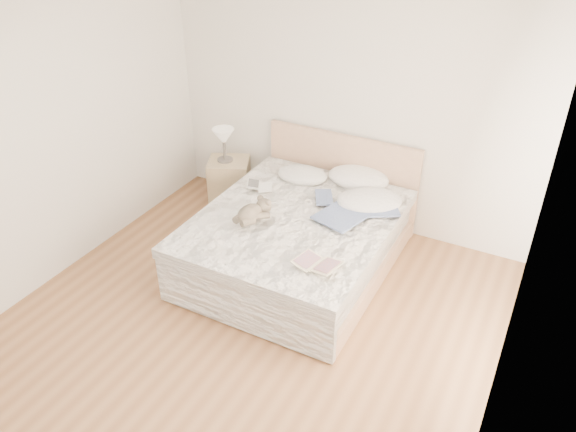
% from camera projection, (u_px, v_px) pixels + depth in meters
% --- Properties ---
extents(floor, '(4.00, 4.50, 0.00)m').
position_uv_depth(floor, '(235.00, 339.00, 4.70)').
color(floor, brown).
rests_on(floor, ground).
extents(ceiling, '(4.00, 4.50, 0.00)m').
position_uv_depth(ceiling, '(212.00, 0.00, 3.28)').
color(ceiling, white).
rests_on(ceiling, ground).
extents(wall_back, '(4.00, 0.02, 2.70)m').
position_uv_depth(wall_back, '(348.00, 101.00, 5.68)').
color(wall_back, silver).
rests_on(wall_back, ground).
extents(wall_left, '(0.02, 4.50, 2.70)m').
position_uv_depth(wall_left, '(29.00, 145.00, 4.78)').
color(wall_left, silver).
rests_on(wall_left, ground).
extents(wall_right, '(0.02, 4.50, 2.70)m').
position_uv_depth(wall_right, '(520.00, 282.00, 3.20)').
color(wall_right, silver).
rests_on(wall_right, ground).
extents(window, '(0.02, 1.30, 1.10)m').
position_uv_depth(window, '(530.00, 240.00, 3.37)').
color(window, white).
rests_on(window, wall_right).
extents(bed, '(1.72, 2.14, 1.00)m').
position_uv_depth(bed, '(300.00, 238.00, 5.43)').
color(bed, tan).
rests_on(bed, floor).
extents(nightstand, '(0.58, 0.55, 0.56)m').
position_uv_depth(nightstand, '(230.00, 183.00, 6.44)').
color(nightstand, tan).
rests_on(nightstand, floor).
extents(table_lamp, '(0.28, 0.28, 0.38)m').
position_uv_depth(table_lamp, '(224.00, 138.00, 6.16)').
color(table_lamp, '#46403C').
rests_on(table_lamp, nightstand).
extents(pillow_left, '(0.56, 0.42, 0.16)m').
position_uv_depth(pillow_left, '(302.00, 175.00, 5.84)').
color(pillow_left, silver).
rests_on(pillow_left, bed).
extents(pillow_middle, '(0.66, 0.48, 0.19)m').
position_uv_depth(pillow_middle, '(358.00, 178.00, 5.78)').
color(pillow_middle, white).
rests_on(pillow_middle, bed).
extents(pillow_right, '(0.77, 0.71, 0.19)m').
position_uv_depth(pillow_right, '(370.00, 201.00, 5.38)').
color(pillow_right, white).
rests_on(pillow_right, bed).
extents(blouse, '(0.76, 0.78, 0.02)m').
position_uv_depth(blouse, '(345.00, 213.00, 5.21)').
color(blouse, '#3E4E77').
rests_on(blouse, bed).
extents(photo_book, '(0.34, 0.30, 0.02)m').
position_uv_depth(photo_book, '(260.00, 186.00, 5.65)').
color(photo_book, white).
rests_on(photo_book, bed).
extents(childrens_book, '(0.40, 0.31, 0.02)m').
position_uv_depth(childrens_book, '(317.00, 264.00, 4.54)').
color(childrens_book, beige).
rests_on(childrens_book, bed).
extents(teddy_bear, '(0.31, 0.39, 0.18)m').
position_uv_depth(teddy_bear, '(250.00, 219.00, 5.08)').
color(teddy_bear, brown).
rests_on(teddy_bear, bed).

